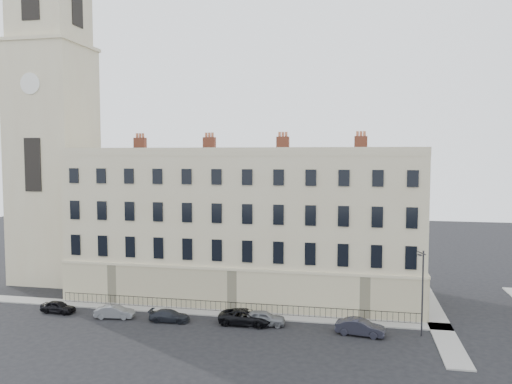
# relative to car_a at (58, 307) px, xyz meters

# --- Properties ---
(ground) EXTENTS (160.00, 160.00, 0.00)m
(ground) POSITION_rel_car_a_xyz_m (22.23, -2.16, -0.57)
(ground) COLOR black
(ground) RESTS_ON ground
(terrace) EXTENTS (36.22, 12.22, 17.00)m
(terrace) POSITION_rel_car_a_xyz_m (16.26, 9.81, 6.92)
(terrace) COLOR beige
(terrace) RESTS_ON ground
(church_tower) EXTENTS (8.00, 8.13, 44.00)m
(church_tower) POSITION_rel_car_a_xyz_m (-7.77, 11.84, 18.09)
(church_tower) COLOR beige
(church_tower) RESTS_ON ground
(pavement_terrace) EXTENTS (48.00, 2.00, 0.12)m
(pavement_terrace) POSITION_rel_car_a_xyz_m (12.23, 2.84, -0.51)
(pavement_terrace) COLOR gray
(pavement_terrace) RESTS_ON ground
(pavement_east_return) EXTENTS (2.00, 24.00, 0.12)m
(pavement_east_return) POSITION_rel_car_a_xyz_m (35.23, 5.84, -0.51)
(pavement_east_return) COLOR gray
(pavement_east_return) RESTS_ON ground
(railings) EXTENTS (35.00, 0.04, 0.96)m
(railings) POSITION_rel_car_a_xyz_m (16.23, 3.24, -0.02)
(railings) COLOR black
(railings) RESTS_ON ground
(car_a) EXTENTS (3.44, 1.57, 1.15)m
(car_a) POSITION_rel_car_a_xyz_m (0.00, 0.00, 0.00)
(car_a) COLOR black
(car_a) RESTS_ON ground
(car_b) EXTENTS (3.71, 1.74, 1.18)m
(car_b) POSITION_rel_car_a_xyz_m (6.06, -0.38, 0.02)
(car_b) COLOR slate
(car_b) RESTS_ON ground
(car_c) EXTENTS (3.78, 1.74, 1.07)m
(car_c) POSITION_rel_car_a_xyz_m (11.39, -0.29, -0.04)
(car_c) COLOR black
(car_c) RESTS_ON ground
(car_d) EXTENTS (4.85, 2.28, 1.34)m
(car_d) POSITION_rel_car_a_xyz_m (18.35, 0.33, 0.10)
(car_d) COLOR black
(car_d) RESTS_ON ground
(car_e) EXTENTS (4.15, 2.18, 1.35)m
(car_e) POSITION_rel_car_a_xyz_m (19.90, 0.35, 0.10)
(car_e) COLOR gray
(car_e) RESTS_ON ground
(car_f) EXTENTS (4.26, 2.05, 1.35)m
(car_f) POSITION_rel_car_a_xyz_m (28.33, -0.39, 0.10)
(car_f) COLOR #21222D
(car_f) RESTS_ON ground
(streetlamp) EXTENTS (0.66, 1.49, 7.20)m
(streetlamp) POSITION_rel_car_a_xyz_m (33.31, 0.30, 3.42)
(streetlamp) COLOR #2F2F34
(streetlamp) RESTS_ON ground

